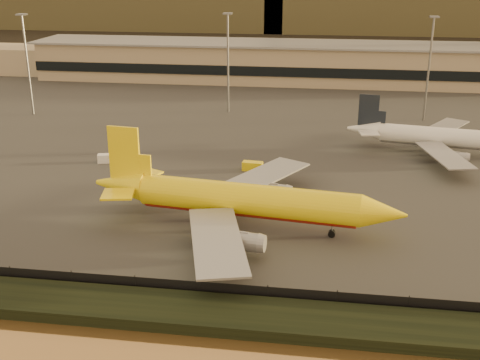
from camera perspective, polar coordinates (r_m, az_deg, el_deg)
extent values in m
plane|color=black|center=(84.66, -3.26, -6.60)|extent=(900.00, 900.00, 0.00)
cube|color=black|center=(69.91, -6.09, -12.27)|extent=(320.00, 7.00, 1.40)
cube|color=#2D2D2D|center=(173.91, 2.98, 7.50)|extent=(320.00, 220.00, 0.20)
cube|color=black|center=(72.90, -5.33, -10.22)|extent=(300.00, 0.05, 2.20)
cube|color=tan|center=(202.14, 3.84, 11.02)|extent=(160.00, 22.00, 12.00)
cube|color=black|center=(191.29, 3.55, 10.21)|extent=(160.00, 0.60, 3.00)
cube|color=gray|center=(201.25, 3.88, 12.79)|extent=(164.00, 24.00, 0.60)
cube|color=tan|center=(233.59, -20.43, 10.69)|extent=(50.00, 18.00, 9.00)
cylinder|color=slate|center=(164.63, -19.48, 10.15)|extent=(0.50, 0.50, 25.00)
cube|color=slate|center=(163.16, -20.01, 14.53)|extent=(2.20, 2.20, 0.40)
cylinder|color=slate|center=(158.17, -1.15, 10.91)|extent=(0.50, 0.50, 25.00)
cube|color=slate|center=(156.64, -1.18, 15.50)|extent=(2.20, 2.20, 0.40)
cylinder|color=slate|center=(156.01, 17.44, 9.88)|extent=(0.50, 0.50, 25.00)
cube|color=slate|center=(154.46, 17.94, 14.50)|extent=(2.20, 2.20, 0.40)
cylinder|color=yellow|center=(88.96, 0.78, -1.86)|extent=(33.24, 8.70, 4.75)
cylinder|color=#A31709|center=(89.28, 0.78, -2.36)|extent=(32.21, 7.55, 3.71)
cone|color=yellow|center=(86.56, 13.50, -3.09)|extent=(6.93, 5.49, 4.75)
cone|color=yellow|center=(95.70, -11.22, -0.41)|extent=(8.74, 5.71, 4.75)
cube|color=yellow|center=(93.64, -10.94, 2.53)|extent=(5.04, 0.99, 8.32)
cube|color=yellow|center=(98.85, -9.09, 0.61)|extent=(6.05, 6.02, 0.29)
cube|color=yellow|center=(90.84, -11.51, -1.33)|extent=(5.35, 5.31, 0.29)
cube|color=gray|center=(100.96, 2.08, 0.35)|extent=(15.56, 21.10, 0.29)
cylinder|color=gray|center=(98.13, 2.96, -1.08)|extent=(5.76, 3.26, 2.61)
cube|color=gray|center=(78.40, -2.20, -5.70)|extent=(11.52, 21.52, 0.29)
cylinder|color=gray|center=(81.05, 0.01, -5.81)|extent=(5.76, 3.26, 2.61)
cylinder|color=black|center=(88.53, 8.70, -5.04)|extent=(1.14, 0.95, 1.05)
cylinder|color=slate|center=(88.30, 8.72, -4.72)|extent=(0.18, 0.18, 2.14)
cylinder|color=black|center=(89.51, -1.71, -4.51)|extent=(1.14, 0.95, 1.05)
cylinder|color=slate|center=(89.28, -1.71, -4.19)|extent=(0.18, 0.18, 2.14)
cylinder|color=black|center=(93.25, -0.94, -3.45)|extent=(1.14, 0.95, 1.05)
cylinder|color=slate|center=(93.03, -0.94, -3.15)|extent=(0.18, 0.18, 2.14)
cylinder|color=white|center=(130.88, 19.14, 3.85)|extent=(27.80, 8.13, 3.83)
cylinder|color=gray|center=(131.06, 19.11, 3.57)|extent=(26.92, 7.17, 2.98)
cone|color=white|center=(131.24, 11.64, 4.73)|extent=(7.40, 4.86, 3.83)
cube|color=black|center=(130.14, 12.11, 6.49)|extent=(4.20, 0.97, 6.70)
cube|color=white|center=(134.72, 12.48, 5.20)|extent=(5.06, 4.98, 0.23)
cube|color=white|center=(127.35, 12.14, 4.36)|extent=(4.34, 4.18, 0.23)
cube|color=gray|center=(141.19, 18.75, 4.75)|extent=(13.47, 17.51, 0.23)
cylinder|color=gray|center=(139.03, 19.50, 3.99)|extent=(4.87, 2.80, 2.10)
cube|color=gray|center=(120.92, 18.80, 2.27)|extent=(9.07, 17.98, 0.23)
cylinder|color=gray|center=(123.78, 19.62, 2.06)|extent=(4.87, 2.80, 2.10)
cylinder|color=black|center=(130.02, 17.73, 2.43)|extent=(0.94, 0.79, 0.84)
cylinder|color=slate|center=(129.89, 17.75, 2.61)|extent=(0.20, 0.20, 1.72)
cylinder|color=black|center=(133.32, 17.75, 2.85)|extent=(0.94, 0.79, 0.84)
cylinder|color=slate|center=(133.20, 17.77, 3.03)|extent=(0.20, 0.20, 1.72)
cube|color=yellow|center=(114.74, 1.20, 1.33)|extent=(3.95, 2.06, 1.71)
cube|color=white|center=(122.27, -12.47, 2.03)|extent=(4.01, 2.54, 1.67)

